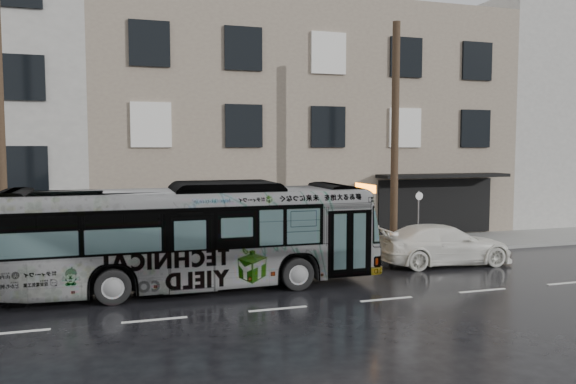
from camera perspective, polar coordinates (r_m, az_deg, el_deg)
name	(u,v)px	position (r m, az deg, el deg)	size (l,w,h in m)	color
ground	(255,287)	(17.56, -3.36, -9.59)	(120.00, 120.00, 0.00)	black
sidewalk	(225,255)	(22.22, -6.45, -6.42)	(90.00, 3.60, 0.15)	gray
building_taupe	(287,125)	(30.64, -0.08, 6.79)	(20.00, 12.00, 11.00)	gray
building_filler	(569,121)	(40.59, 26.64, 6.46)	(18.00, 12.00, 12.00)	#B6B3AC
utility_pole_front	(395,138)	(22.50, 10.81, 5.38)	(0.30, 0.30, 9.00)	#3D2F1E
utility_pole_rear	(0,136)	(20.12, -27.20, 5.07)	(0.30, 0.30, 9.00)	#3D2F1E
sign_post	(418,221)	(23.22, 13.08, -2.85)	(0.06, 0.06, 2.40)	slate
bus	(189,236)	(17.30, -10.00, -4.41)	(2.71, 11.60, 3.23)	#B2B2B2
white_sedan	(443,245)	(21.46, 15.51, -5.16)	(2.05, 5.05, 1.47)	white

